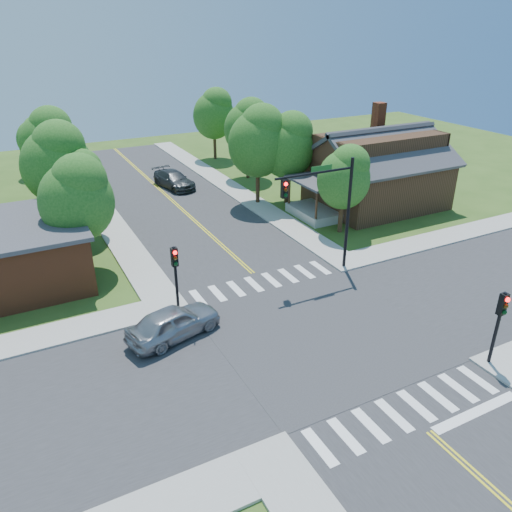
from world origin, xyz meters
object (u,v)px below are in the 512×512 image
house_ne (377,167)px  car_silver (174,323)px  signal_pole_nw (175,267)px  car_dgrey (174,180)px  signal_pole_se (500,315)px  signal_mast_ne (327,200)px

house_ne → car_silver: 24.52m
signal_pole_nw → car_dgrey: (7.03, 21.10, -1.89)m
signal_pole_se → car_dgrey: 32.62m
house_ne → car_silver: (-21.75, -11.04, -2.50)m
signal_pole_nw → signal_pole_se: bearing=-45.0°
signal_pole_se → signal_pole_nw: bearing=135.0°
signal_pole_se → signal_pole_nw: size_ratio=1.00×
signal_mast_ne → car_dgrey: signal_mast_ne is taller
signal_mast_ne → signal_pole_se: bearing=-81.4°
signal_mast_ne → signal_pole_nw: 9.76m
signal_mast_ne → car_silver: signal_mast_ne is taller
signal_pole_se → house_ne: size_ratio=0.29×
car_dgrey → car_silver: bearing=-119.9°
signal_pole_nw → car_silver: signal_pole_nw is taller
signal_pole_se → house_ne: house_ne is taller
house_ne → car_silver: house_ne is taller
signal_pole_se → signal_pole_nw: 15.84m
signal_mast_ne → house_ne: bearing=37.7°
signal_pole_nw → car_silver: (-1.04, -2.38, -1.83)m
car_silver → car_dgrey: bearing=-34.4°
car_dgrey → signal_pole_nw: bearing=-119.4°
signal_mast_ne → signal_pole_se: 11.55m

